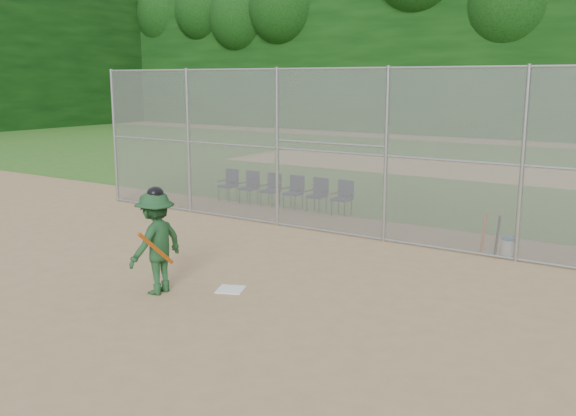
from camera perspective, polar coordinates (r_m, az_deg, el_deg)
The scene contains 15 objects.
ground at distance 11.55m, azimuth -6.97°, elevation -7.40°, with size 100.00×100.00×0.00m, color tan.
grass_strip at distance 27.47m, azimuth 18.31°, elevation 3.06°, with size 100.00×100.00×0.00m, color #2F621D.
dirt_patch_far at distance 27.47m, azimuth 18.31°, elevation 3.07°, with size 24.00×24.00×0.00m, color tan.
backstop_fence at distance 15.17m, azimuth 5.28°, elevation 5.14°, with size 16.09×0.09×4.00m.
treeline at distance 29.21m, azimuth 20.09°, elevation 14.23°, with size 81.00×60.00×11.00m.
home_plate at distance 11.60m, azimuth -5.12°, elevation -7.22°, with size 0.46×0.46×0.02m, color white.
batter_at_plate at distance 11.41m, azimuth -11.65°, elevation -2.97°, with size 0.87×1.32×1.90m.
water_cooler at distance 14.36m, azimuth 19.06°, elevation -3.30°, with size 0.34×0.34×0.43m.
spare_bats at distance 14.48m, azimuth 17.55°, elevation -2.27°, with size 0.36×0.29×0.84m.
chair_0 at distance 19.96m, azimuth -5.37°, elevation 2.04°, with size 0.54×0.52×0.96m, color #10193B, non-canonical shape.
chair_1 at distance 19.47m, azimuth -3.53°, elevation 1.83°, with size 0.54×0.52×0.96m, color #10193B, non-canonical shape.
chair_2 at distance 19.00m, azimuth -1.59°, elevation 1.61°, with size 0.54×0.52×0.96m, color #10193B, non-canonical shape.
chair_3 at distance 18.55m, azimuth 0.44°, elevation 1.37°, with size 0.54×0.52×0.96m, color #10193B, non-canonical shape.
chair_4 at distance 18.13m, azimuth 2.57°, elevation 1.13°, with size 0.54×0.52×0.96m, color #10193B, non-canonical shape.
chair_5 at distance 17.73m, azimuth 4.79°, elevation 0.86°, with size 0.54×0.52×0.96m, color #10193B, non-canonical shape.
Camera 1 is at (7.19, -8.25, 3.70)m, focal length 40.00 mm.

